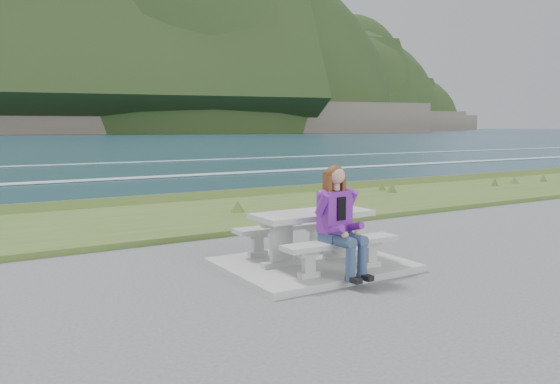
# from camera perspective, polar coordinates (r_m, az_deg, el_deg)

# --- Properties ---
(concrete_slab) EXTENTS (2.60, 2.10, 0.10)m
(concrete_slab) POSITION_cam_1_polar(r_m,az_deg,el_deg) (8.23, 3.37, -7.59)
(concrete_slab) COLOR #A4A49F
(concrete_slab) RESTS_ON ground
(picnic_table) EXTENTS (1.80, 0.75, 0.75)m
(picnic_table) POSITION_cam_1_polar(r_m,az_deg,el_deg) (8.10, 3.40, -3.24)
(picnic_table) COLOR #A4A49F
(picnic_table) RESTS_ON concrete_slab
(bench_landward) EXTENTS (1.80, 0.35, 0.45)m
(bench_landward) POSITION_cam_1_polar(r_m,az_deg,el_deg) (7.59, 6.42, -5.76)
(bench_landward) COLOR #A4A49F
(bench_landward) RESTS_ON concrete_slab
(bench_seaward) EXTENTS (1.80, 0.35, 0.45)m
(bench_seaward) POSITION_cam_1_polar(r_m,az_deg,el_deg) (8.72, 0.77, -4.07)
(bench_seaward) COLOR #A4A49F
(bench_seaward) RESTS_ON concrete_slab
(grass_verge) EXTENTS (160.00, 4.50, 0.22)m
(grass_verge) POSITION_cam_1_polar(r_m,az_deg,el_deg) (12.59, -9.70, -2.85)
(grass_verge) COLOR #395B22
(grass_verge) RESTS_ON ground
(shore_drop) EXTENTS (160.00, 0.80, 2.20)m
(shore_drop) POSITION_cam_1_polar(r_m,az_deg,el_deg) (15.29, -13.72, -1.24)
(shore_drop) COLOR brown
(shore_drop) RESTS_ON ground
(ocean) EXTENTS (1600.00, 1600.00, 0.09)m
(ocean) POSITION_cam_1_polar(r_m,az_deg,el_deg) (32.20, -22.96, -0.54)
(ocean) COLOR #1C3D4F
(ocean) RESTS_ON ground
(headland_range) EXTENTS (729.83, 363.95, 225.81)m
(headland_range) POSITION_cam_1_polar(r_m,az_deg,el_deg) (449.21, -5.67, 7.83)
(headland_range) COLOR brown
(headland_range) RESTS_ON ground
(seated_woman) EXTENTS (0.48, 0.78, 1.49)m
(seated_woman) POSITION_cam_1_polar(r_m,az_deg,el_deg) (7.39, 6.55, -4.54)
(seated_woman) COLOR navy
(seated_woman) RESTS_ON concrete_slab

